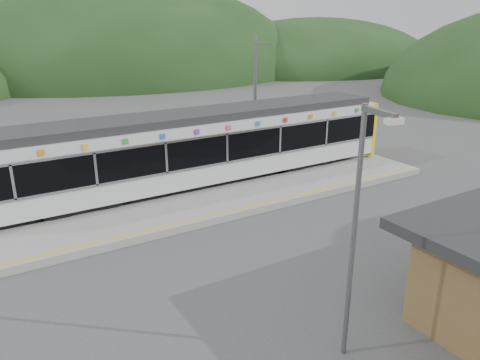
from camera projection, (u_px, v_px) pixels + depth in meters
ground at (223, 245)px, 17.16m from camera, size 120.00×120.00×0.00m
hills at (276, 177)px, 24.47m from camera, size 146.00×149.00×26.00m
platform at (184, 211)px, 19.77m from camera, size 26.00×3.20×0.30m
yellow_line at (198, 218)px, 18.67m from camera, size 26.00×0.10×0.01m
train at (203, 146)px, 22.46m from camera, size 20.44×3.01×3.74m
catenary_mast_east at (256, 97)px, 26.31m from camera, size 0.18×1.80×7.00m
lamp_post at (360, 218)px, 10.32m from camera, size 0.38×1.11×6.23m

